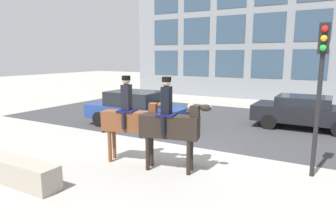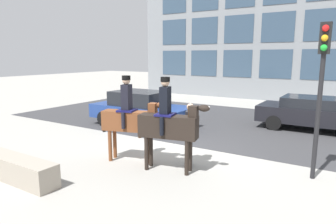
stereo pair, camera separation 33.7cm
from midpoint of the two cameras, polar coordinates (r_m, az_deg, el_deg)
ground_plane at (r=9.84m, az=3.31°, el=-7.21°), size 80.00×80.00×0.00m
road_surface at (r=14.06m, az=12.66°, el=-2.02°), size 20.98×8.50×0.01m
mounted_horse_lead at (r=8.54m, az=-6.01°, el=-1.26°), size 1.93×0.86×2.47m
mounted_horse_companion at (r=7.78m, az=1.46°, el=-2.29°), size 1.92×0.76×2.49m
pedestrian_bystander at (r=8.25m, az=5.28°, el=-3.30°), size 0.78×0.67×1.75m
street_car_near_lane at (r=13.05m, az=-4.44°, el=0.73°), size 4.45×1.99×1.52m
street_car_far_lane at (r=13.80m, az=26.30°, el=-0.06°), size 4.19×2.08×1.36m
traffic_light at (r=8.00m, az=28.30°, el=6.03°), size 0.24×0.29×3.77m
planter_ledge at (r=8.22m, az=-25.72°, el=-9.77°), size 2.51×0.56×0.58m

